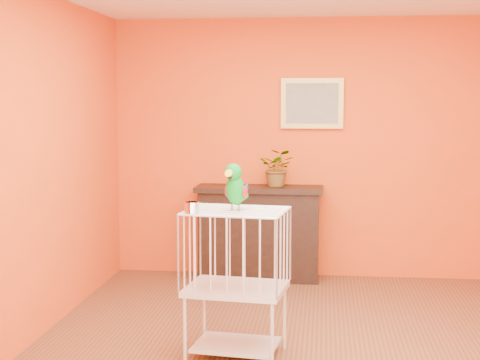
# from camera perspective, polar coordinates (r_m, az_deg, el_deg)

# --- Properties ---
(ground) EXTENTS (4.50, 4.50, 0.00)m
(ground) POSITION_cam_1_polar(r_m,az_deg,el_deg) (5.46, 5.00, -12.86)
(ground) COLOR brown
(ground) RESTS_ON ground
(room_shell) EXTENTS (4.50, 4.50, 4.50)m
(room_shell) POSITION_cam_1_polar(r_m,az_deg,el_deg) (5.17, 5.17, 3.99)
(room_shell) COLOR #EB4816
(room_shell) RESTS_ON ground
(console_cabinet) EXTENTS (1.25, 0.45, 0.93)m
(console_cabinet) POSITION_cam_1_polar(r_m,az_deg,el_deg) (7.34, 1.49, -4.11)
(console_cabinet) COLOR black
(console_cabinet) RESTS_ON ground
(potted_plant) EXTENTS (0.40, 0.43, 0.29)m
(potted_plant) POSITION_cam_1_polar(r_m,az_deg,el_deg) (7.22, 2.93, 0.60)
(potted_plant) COLOR #26722D
(potted_plant) RESTS_ON console_cabinet
(framed_picture) EXTENTS (0.62, 0.04, 0.50)m
(framed_picture) POSITION_cam_1_polar(r_m,az_deg,el_deg) (7.38, 5.61, 5.94)
(framed_picture) COLOR #B49340
(framed_picture) RESTS_ON room_shell
(birdcage) EXTENTS (0.73, 0.59, 1.03)m
(birdcage) POSITION_cam_1_polar(r_m,az_deg,el_deg) (5.13, -0.30, -7.85)
(birdcage) COLOR silver
(birdcage) RESTS_ON ground
(feed_cup) EXTENTS (0.10, 0.10, 0.07)m
(feed_cup) POSITION_cam_1_polar(r_m,az_deg,el_deg) (4.89, -3.76, -2.13)
(feed_cup) COLOR silver
(feed_cup) RESTS_ON birdcage
(parrot) EXTENTS (0.17, 0.30, 0.33)m
(parrot) POSITION_cam_1_polar(r_m,az_deg,el_deg) (4.98, -0.37, -0.51)
(parrot) COLOR #59544C
(parrot) RESTS_ON birdcage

